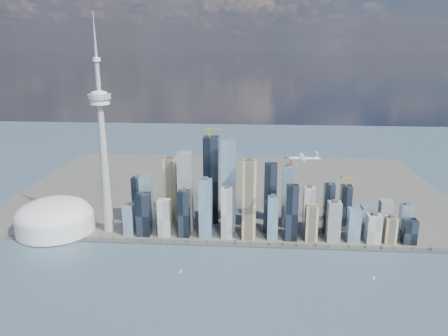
# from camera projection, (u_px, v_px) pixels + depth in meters

# --- Properties ---
(ground) EXTENTS (4000.00, 4000.00, 0.00)m
(ground) POSITION_uv_depth(u_px,v_px,m) (210.00, 302.00, 836.65)
(ground) COLOR #35475D
(ground) RESTS_ON ground
(seawall) EXTENTS (1100.00, 22.00, 4.00)m
(seawall) POSITION_uv_depth(u_px,v_px,m) (220.00, 244.00, 1076.37)
(seawall) COLOR #383838
(seawall) RESTS_ON ground
(land) EXTENTS (1400.00, 900.00, 3.00)m
(land) POSITION_uv_depth(u_px,v_px,m) (231.00, 188.00, 1508.97)
(land) COLOR #4C4C47
(land) RESTS_ON ground
(shoreline_trees) EXTENTS (960.53, 7.20, 8.80)m
(shoreline_trees) POSITION_uv_depth(u_px,v_px,m) (220.00, 242.00, 1074.56)
(shoreline_trees) COLOR #3F2D1E
(shoreline_trees) RESTS_ON seawall
(skyscraper_cluster) EXTENTS (736.00, 142.00, 265.00)m
(skyscraper_cluster) POSITION_uv_depth(u_px,v_px,m) (246.00, 202.00, 1134.08)
(skyscraper_cluster) COLOR black
(skyscraper_cluster) RESTS_ON land
(needle_tower) EXTENTS (56.00, 56.00, 550.50)m
(needle_tower) POSITION_uv_depth(u_px,v_px,m) (103.00, 144.00, 1092.98)
(needle_tower) COLOR #9B9C97
(needle_tower) RESTS_ON land
(dome_stadium) EXTENTS (200.00, 200.00, 86.00)m
(dome_stadium) POSITION_uv_depth(u_px,v_px,m) (55.00, 217.00, 1145.82)
(dome_stadium) COLOR white
(dome_stadium) RESTS_ON land
(airplane) EXTENTS (72.62, 64.06, 17.77)m
(airplane) POSITION_uv_depth(u_px,v_px,m) (304.00, 158.00, 946.12)
(airplane) COLOR silver
(airplane) RESTS_ON ground
(sailboat_west) EXTENTS (7.16, 2.20, 9.93)m
(sailboat_west) POSITION_uv_depth(u_px,v_px,m) (181.00, 272.00, 942.22)
(sailboat_west) COLOR silver
(sailboat_west) RESTS_ON ground
(sailboat_east) EXTENTS (7.23, 2.53, 9.99)m
(sailboat_east) POSITION_uv_depth(u_px,v_px,m) (374.00, 278.00, 916.40)
(sailboat_east) COLOR silver
(sailboat_east) RESTS_ON ground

